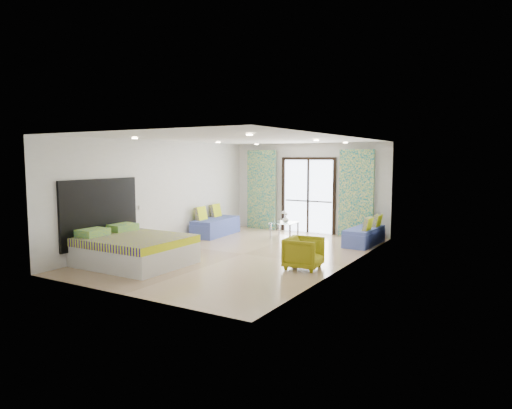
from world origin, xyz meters
The scene contains 24 objects.
floor centered at (0.00, 0.00, 0.00)m, with size 5.00×7.50×0.01m, color #A0815F, non-canonical shape.
ceiling centered at (0.00, 0.00, 2.70)m, with size 5.00×7.50×0.01m, color silver, non-canonical shape.
wall_back centered at (0.00, 3.75, 1.35)m, with size 5.00×0.01×2.70m, color silver, non-canonical shape.
wall_front centered at (0.00, -3.75, 1.35)m, with size 5.00×0.01×2.70m, color silver, non-canonical shape.
wall_left centered at (-2.50, 0.00, 1.35)m, with size 0.01×7.50×2.70m, color silver, non-canonical shape.
wall_right centered at (2.50, 0.00, 1.35)m, with size 0.01×7.50×2.70m, color silver, non-canonical shape.
balcony_door centered at (0.00, 3.72, 1.26)m, with size 1.76×0.08×2.28m.
balcony_rail centered at (0.00, 3.73, 0.95)m, with size 1.52×0.03×0.04m, color #595451.
curtain_left centered at (-1.55, 3.57, 1.25)m, with size 1.00×0.10×2.50m, color beige.
curtain_right centered at (1.55, 3.57, 1.25)m, with size 1.00×0.10×2.50m, color beige.
downlight_a centered at (-1.40, -2.00, 2.67)m, with size 0.12×0.12×0.02m, color #FFE0B2.
downlight_b centered at (1.40, -2.00, 2.67)m, with size 0.12×0.12×0.02m, color #FFE0B2.
downlight_c centered at (-1.40, 1.00, 2.67)m, with size 0.12×0.12×0.02m, color #FFE0B2.
downlight_d centered at (1.40, 1.00, 2.67)m, with size 0.12×0.12×0.02m, color #FFE0B2.
downlight_e centered at (-1.40, 3.00, 2.67)m, with size 0.12×0.12×0.02m, color #FFE0B2.
downlight_f centered at (1.40, 3.00, 2.67)m, with size 0.12×0.12×0.02m, color #FFE0B2.
headboard centered at (-2.46, -2.06, 1.05)m, with size 0.06×2.10×1.50m, color black.
switch_plate centered at (-2.47, -0.81, 1.05)m, with size 0.02×0.10×0.10m, color silver.
bed centered at (-1.48, -2.06, 0.32)m, with size 2.20×1.79×0.76m.
daybed_left centered at (-2.12, 1.83, 0.27)m, with size 0.84×1.82×0.87m.
daybed_right centered at (2.11, 2.61, 0.24)m, with size 0.69×1.62×0.79m.
coffee_table centered at (-0.15, 2.44, 0.40)m, with size 0.72×0.72×0.78m.
vase centered at (-0.11, 2.42, 0.54)m, with size 0.19×0.19×0.19m, color white.
armchair centered at (1.83, -0.58, 0.36)m, with size 0.70×0.65×0.72m, color olive.
Camera 1 is at (5.65, -8.97, 2.27)m, focal length 32.00 mm.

